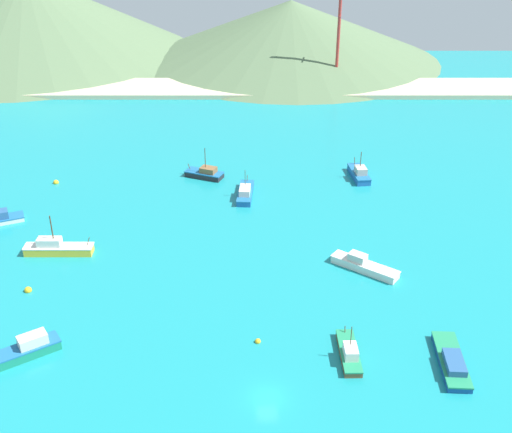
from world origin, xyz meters
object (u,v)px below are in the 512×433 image
(fishing_boat_3, at_px, (452,361))
(fishing_boat_2, at_px, (349,353))
(fishing_boat_6, at_px, (27,349))
(buoy_0, at_px, (28,290))
(fishing_boat_8, at_px, (363,265))
(buoy_2, at_px, (56,182))
(fishing_boat_1, at_px, (205,173))
(fishing_boat_9, at_px, (57,248))
(fishing_boat_0, at_px, (359,173))
(fishing_boat_5, at_px, (245,193))
(buoy_1, at_px, (258,341))
(radio_tower, at_px, (339,29))

(fishing_boat_3, bearing_deg, fishing_boat_2, 172.84)
(fishing_boat_6, relative_size, buoy_0, 7.90)
(fishing_boat_6, distance_m, fishing_boat_8, 49.63)
(buoy_2, bearing_deg, fishing_boat_8, -29.30)
(fishing_boat_1, xyz_separation_m, fishing_boat_9, (-21.72, -29.71, 0.16))
(fishing_boat_0, xyz_separation_m, fishing_boat_9, (-52.88, -29.40, 0.06))
(fishing_boat_9, relative_size, buoy_2, 10.32)
(fishing_boat_2, distance_m, fishing_boat_5, 48.02)
(buoy_2, bearing_deg, buoy_1, -50.76)
(fishing_boat_5, relative_size, buoy_0, 9.21)
(fishing_boat_2, height_order, fishing_boat_9, fishing_boat_9)
(fishing_boat_0, bearing_deg, fishing_boat_1, 179.44)
(fishing_boat_0, relative_size, fishing_boat_9, 0.81)
(fishing_boat_6, bearing_deg, fishing_boat_1, 71.17)
(fishing_boat_2, distance_m, buoy_2, 73.21)
(buoy_0, xyz_separation_m, buoy_1, (33.67, -11.59, -0.05))
(fishing_boat_0, height_order, radio_tower, radio_tower)
(fishing_boat_0, xyz_separation_m, fishing_boat_6, (-49.73, -54.15, 0.07))
(fishing_boat_6, bearing_deg, fishing_boat_5, 59.50)
(fishing_boat_5, distance_m, buoy_1, 43.12)
(fishing_boat_1, height_order, fishing_boat_9, fishing_boat_9)
(fishing_boat_3, height_order, buoy_0, fishing_boat_3)
(fishing_boat_3, height_order, buoy_1, fishing_boat_3)
(fishing_boat_5, bearing_deg, fishing_boat_3, -61.07)
(fishing_boat_0, relative_size, fishing_boat_3, 0.84)
(fishing_boat_3, bearing_deg, fishing_boat_0, 93.46)
(fishing_boat_9, height_order, radio_tower, radio_tower)
(fishing_boat_2, xyz_separation_m, buoy_2, (-51.56, 51.97, -0.57))
(fishing_boat_3, bearing_deg, fishing_boat_1, 121.46)
(fishing_boat_0, distance_m, buoy_0, 67.49)
(fishing_boat_0, relative_size, buoy_2, 8.36)
(fishing_boat_9, distance_m, radio_tower, 109.91)
(fishing_boat_1, xyz_separation_m, buoy_1, (10.53, -51.96, -0.73))
(fishing_boat_5, xyz_separation_m, fishing_boat_8, (18.64, -25.68, -0.04))
(fishing_boat_0, height_order, fishing_boat_6, fishing_boat_0)
(fishing_boat_1, height_order, fishing_boat_3, fishing_boat_1)
(fishing_boat_5, height_order, radio_tower, radio_tower)
(fishing_boat_8, height_order, buoy_1, fishing_boat_8)
(fishing_boat_0, height_order, buoy_1, fishing_boat_0)
(fishing_boat_5, height_order, fishing_boat_6, fishing_boat_5)
(fishing_boat_0, bearing_deg, fishing_boat_8, -97.07)
(buoy_1, bearing_deg, fishing_boat_3, -10.66)
(fishing_boat_8, bearing_deg, fishing_boat_5, 125.98)
(fishing_boat_3, distance_m, fishing_boat_6, 53.17)
(fishing_boat_9, height_order, buoy_0, fishing_boat_9)
(fishing_boat_1, bearing_deg, fishing_boat_9, -126.17)
(fishing_boat_2, distance_m, radio_tower, 120.53)
(buoy_1, height_order, radio_tower, radio_tower)
(fishing_boat_6, xyz_separation_m, radio_tower, (52.11, 118.51, 15.33))
(fishing_boat_6, relative_size, buoy_1, 11.10)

